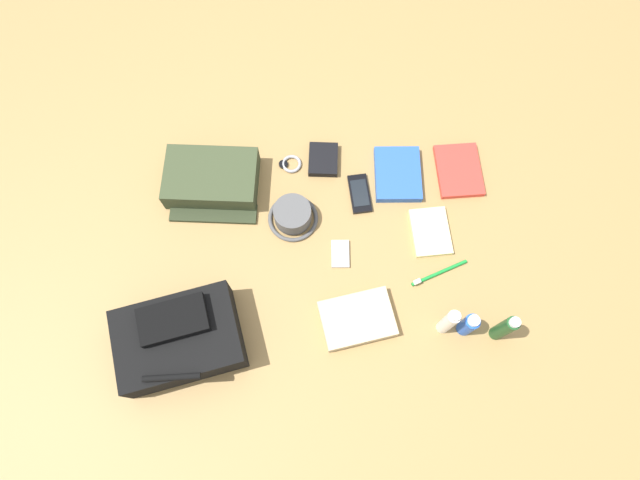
{
  "coord_description": "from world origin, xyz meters",
  "views": [
    {
      "loc": [
        0.03,
        0.52,
        1.52
      ],
      "look_at": [
        0.0,
        0.0,
        0.04
      ],
      "focal_mm": 30.37,
      "sensor_mm": 36.0,
      "label": 1
    }
  ],
  "objects_px": {
    "deodorant_spray": "(468,325)",
    "folded_towel": "(357,319)",
    "bucket_hat": "(293,215)",
    "toothpaste_tube": "(448,322)",
    "shampoo_bottle": "(504,328)",
    "wallet": "(323,160)",
    "toiletry_pouch": "(212,180)",
    "toothbrush": "(436,274)",
    "notepad": "(430,232)",
    "backpack": "(179,338)",
    "paperback_novel": "(459,171)",
    "wristwatch": "(290,164)",
    "travel_guidebook": "(398,174)",
    "cell_phone": "(360,194)",
    "media_player": "(340,254)"
  },
  "relations": [
    {
      "from": "notepad",
      "to": "folded_towel",
      "type": "xyz_separation_m",
      "value": [
        0.24,
        0.25,
        0.01
      ]
    },
    {
      "from": "toiletry_pouch",
      "to": "toothbrush",
      "type": "distance_m",
      "value": 0.73
    },
    {
      "from": "shampoo_bottle",
      "to": "toothpaste_tube",
      "type": "relative_size",
      "value": 1.03
    },
    {
      "from": "shampoo_bottle",
      "to": "folded_towel",
      "type": "distance_m",
      "value": 0.4
    },
    {
      "from": "wristwatch",
      "to": "wallet",
      "type": "bearing_deg",
      "value": -176.68
    },
    {
      "from": "bucket_hat",
      "to": "wristwatch",
      "type": "bearing_deg",
      "value": -89.93
    },
    {
      "from": "toiletry_pouch",
      "to": "folded_towel",
      "type": "xyz_separation_m",
      "value": [
        -0.41,
        0.45,
        -0.02
      ]
    },
    {
      "from": "backpack",
      "to": "toothpaste_tube",
      "type": "xyz_separation_m",
      "value": [
        -0.73,
        0.0,
        0.02
      ]
    },
    {
      "from": "paperback_novel",
      "to": "notepad",
      "type": "distance_m",
      "value": 0.23
    },
    {
      "from": "toiletry_pouch",
      "to": "folded_towel",
      "type": "relative_size",
      "value": 1.46
    },
    {
      "from": "deodorant_spray",
      "to": "folded_towel",
      "type": "distance_m",
      "value": 0.3
    },
    {
      "from": "backpack",
      "to": "bucket_hat",
      "type": "height_order",
      "value": "backpack"
    },
    {
      "from": "folded_towel",
      "to": "media_player",
      "type": "bearing_deg",
      "value": -80.59
    },
    {
      "from": "cell_phone",
      "to": "notepad",
      "type": "distance_m",
      "value": 0.24
    },
    {
      "from": "shampoo_bottle",
      "to": "toothbrush",
      "type": "bearing_deg",
      "value": -51.51
    },
    {
      "from": "folded_towel",
      "to": "toothbrush",
      "type": "bearing_deg",
      "value": -153.62
    },
    {
      "from": "paperback_novel",
      "to": "toothbrush",
      "type": "height_order",
      "value": "toothbrush"
    },
    {
      "from": "toothbrush",
      "to": "wristwatch",
      "type": "bearing_deg",
      "value": -43.15
    },
    {
      "from": "bucket_hat",
      "to": "deodorant_spray",
      "type": "relative_size",
      "value": 1.27
    },
    {
      "from": "wallet",
      "to": "folded_towel",
      "type": "distance_m",
      "value": 0.51
    },
    {
      "from": "toiletry_pouch",
      "to": "cell_phone",
      "type": "bearing_deg",
      "value": 172.55
    },
    {
      "from": "bucket_hat",
      "to": "toothpaste_tube",
      "type": "xyz_separation_m",
      "value": [
        -0.41,
        0.35,
        0.05
      ]
    },
    {
      "from": "deodorant_spray",
      "to": "wristwatch",
      "type": "height_order",
      "value": "deodorant_spray"
    },
    {
      "from": "shampoo_bottle",
      "to": "wallet",
      "type": "height_order",
      "value": "shampoo_bottle"
    },
    {
      "from": "bucket_hat",
      "to": "notepad",
      "type": "xyz_separation_m",
      "value": [
        -0.41,
        0.07,
        -0.02
      ]
    },
    {
      "from": "travel_guidebook",
      "to": "notepad",
      "type": "relative_size",
      "value": 1.24
    },
    {
      "from": "travel_guidebook",
      "to": "folded_towel",
      "type": "height_order",
      "value": "folded_towel"
    },
    {
      "from": "cell_phone",
      "to": "toothpaste_tube",
      "type": "bearing_deg",
      "value": 115.12
    },
    {
      "from": "toothpaste_tube",
      "to": "travel_guidebook",
      "type": "relative_size",
      "value": 0.9
    },
    {
      "from": "backpack",
      "to": "wristwatch",
      "type": "xyz_separation_m",
      "value": [
        -0.32,
        -0.54,
        -0.06
      ]
    },
    {
      "from": "shampoo_bottle",
      "to": "wallet",
      "type": "relative_size",
      "value": 1.56
    },
    {
      "from": "bucket_hat",
      "to": "wallet",
      "type": "xyz_separation_m",
      "value": [
        -0.1,
        -0.19,
        -0.02
      ]
    },
    {
      "from": "wristwatch",
      "to": "backpack",
      "type": "bearing_deg",
      "value": 59.17
    },
    {
      "from": "shampoo_bottle",
      "to": "travel_guidebook",
      "type": "distance_m",
      "value": 0.56
    },
    {
      "from": "toiletry_pouch",
      "to": "toothbrush",
      "type": "height_order",
      "value": "toiletry_pouch"
    },
    {
      "from": "deodorant_spray",
      "to": "cell_phone",
      "type": "relative_size",
      "value": 0.92
    },
    {
      "from": "cell_phone",
      "to": "media_player",
      "type": "relative_size",
      "value": 1.5
    },
    {
      "from": "backpack",
      "to": "wallet",
      "type": "relative_size",
      "value": 3.3
    },
    {
      "from": "paperback_novel",
      "to": "folded_towel",
      "type": "bearing_deg",
      "value": 51.59
    },
    {
      "from": "bucket_hat",
      "to": "wristwatch",
      "type": "xyz_separation_m",
      "value": [
        0.0,
        -0.18,
        -0.02
      ]
    },
    {
      "from": "notepad",
      "to": "wristwatch",
      "type": "bearing_deg",
      "value": -34.1
    },
    {
      "from": "deodorant_spray",
      "to": "travel_guidebook",
      "type": "distance_m",
      "value": 0.51
    },
    {
      "from": "wristwatch",
      "to": "notepad",
      "type": "xyz_separation_m",
      "value": [
        -0.41,
        0.25,
        0.0
      ]
    },
    {
      "from": "deodorant_spray",
      "to": "folded_towel",
      "type": "bearing_deg",
      "value": -7.93
    },
    {
      "from": "toiletry_pouch",
      "to": "toothbrush",
      "type": "bearing_deg",
      "value": 153.24
    },
    {
      "from": "backpack",
      "to": "paperback_novel",
      "type": "bearing_deg",
      "value": -150.33
    },
    {
      "from": "shampoo_bottle",
      "to": "bucket_hat",
      "type": "bearing_deg",
      "value": -34.58
    },
    {
      "from": "notepad",
      "to": "toothpaste_tube",
      "type": "bearing_deg",
      "value": 87.19
    },
    {
      "from": "backpack",
      "to": "wallet",
      "type": "distance_m",
      "value": 0.69
    },
    {
      "from": "notepad",
      "to": "backpack",
      "type": "bearing_deg",
      "value": 18.89
    }
  ]
}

